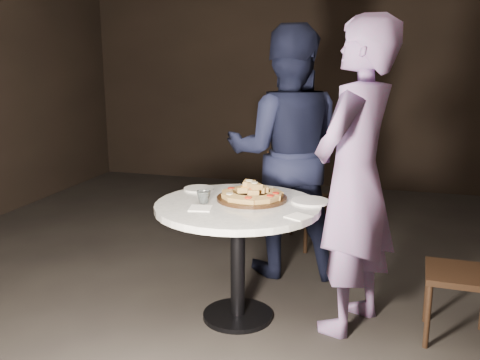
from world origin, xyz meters
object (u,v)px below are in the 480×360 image
object	(u,v)px
chair_far	(294,192)
focaccia_pile	(252,192)
chair_right	(477,266)
diner_teal	(355,179)
table	(238,225)
diner_navy	(286,153)
serving_board	(252,198)
water_glass	(204,197)

from	to	relation	value
chair_far	focaccia_pile	bearing A→B (deg)	107.93
chair_right	diner_teal	distance (m)	0.82
table	chair_far	distance (m)	1.36
table	diner_navy	bearing A→B (deg)	81.67
serving_board	chair_far	size ratio (longest dim) A/B	0.52
focaccia_pile	diner_navy	distance (m)	0.74
focaccia_pile	water_glass	world-z (taller)	focaccia_pile
focaccia_pile	chair_far	world-z (taller)	focaccia_pile
diner_teal	chair_far	bearing A→B (deg)	-133.67
water_glass	chair_right	xyz separation A→B (m)	(1.54, 0.16, -0.32)
chair_far	diner_navy	size ratio (longest dim) A/B	0.45
chair_far	diner_navy	distance (m)	0.67
water_glass	diner_navy	world-z (taller)	diner_navy
table	chair_far	world-z (taller)	chair_far
focaccia_pile	diner_navy	xyz separation A→B (m)	(0.06, 0.73, 0.12)
chair_far	chair_right	distance (m)	1.77
table	diner_navy	world-z (taller)	diner_navy
table	focaccia_pile	world-z (taller)	focaccia_pile
table	water_glass	distance (m)	0.27
chair_far	diner_teal	distance (m)	1.43
focaccia_pile	diner_navy	size ratio (longest dim) A/B	0.21
chair_far	diner_teal	xyz separation A→B (m)	(0.57, -1.24, 0.43)
water_glass	chair_right	bearing A→B (deg)	5.86
table	water_glass	size ratio (longest dim) A/B	13.24
chair_right	diner_teal	world-z (taller)	diner_teal
serving_board	water_glass	bearing A→B (deg)	-148.03
serving_board	diner_navy	size ratio (longest dim) A/B	0.24
serving_board	water_glass	world-z (taller)	water_glass
water_glass	chair_far	size ratio (longest dim) A/B	0.10
chair_right	diner_navy	bearing A→B (deg)	-118.43
table	chair_right	bearing A→B (deg)	4.27
focaccia_pile	chair_far	distance (m)	1.28
table	serving_board	world-z (taller)	serving_board
table	diner_navy	size ratio (longest dim) A/B	0.61
table	chair_far	bearing A→B (deg)	86.04
diner_navy	chair_far	bearing A→B (deg)	-97.59
serving_board	water_glass	distance (m)	0.30
chair_far	diner_teal	size ratio (longest dim) A/B	0.45
chair_right	focaccia_pile	bearing A→B (deg)	-87.74
diner_navy	diner_teal	distance (m)	0.90
diner_navy	water_glass	bearing A→B (deg)	59.85
diner_navy	diner_teal	world-z (taller)	diner_teal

